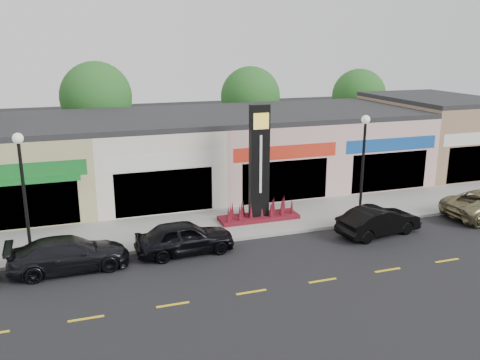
% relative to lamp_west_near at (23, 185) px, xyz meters
% --- Properties ---
extents(ground, '(120.00, 120.00, 0.00)m').
position_rel_lamp_west_near_xyz_m(ground, '(8.00, -2.50, -3.48)').
color(ground, black).
rests_on(ground, ground).
extents(sidewalk, '(52.00, 4.30, 0.15)m').
position_rel_lamp_west_near_xyz_m(sidewalk, '(8.00, 1.85, -3.40)').
color(sidewalk, gray).
rests_on(sidewalk, ground).
extents(curb, '(52.00, 0.20, 0.15)m').
position_rel_lamp_west_near_xyz_m(curb, '(8.00, -0.40, -3.40)').
color(curb, gray).
rests_on(curb, ground).
extents(shop_beige, '(7.00, 10.85, 4.80)m').
position_rel_lamp_west_near_xyz_m(shop_beige, '(-0.50, 8.96, -1.08)').
color(shop_beige, tan).
rests_on(shop_beige, ground).
extents(shop_cream, '(7.00, 10.01, 4.80)m').
position_rel_lamp_west_near_xyz_m(shop_cream, '(6.50, 8.97, -1.08)').
color(shop_cream, silver).
rests_on(shop_cream, ground).
extents(shop_pink_w, '(7.00, 10.01, 4.80)m').
position_rel_lamp_west_near_xyz_m(shop_pink_w, '(13.50, 8.97, -1.08)').
color(shop_pink_w, '#C79A98').
rests_on(shop_pink_w, ground).
extents(shop_pink_e, '(7.00, 10.01, 4.80)m').
position_rel_lamp_west_near_xyz_m(shop_pink_e, '(20.50, 8.97, -1.08)').
color(shop_pink_e, '#C79A98').
rests_on(shop_pink_e, ground).
extents(shop_tan, '(7.00, 10.01, 5.30)m').
position_rel_lamp_west_near_xyz_m(shop_tan, '(27.50, 8.98, -0.83)').
color(shop_tan, '#86684E').
rests_on(shop_tan, ground).
extents(tree_rear_west, '(5.20, 5.20, 7.83)m').
position_rel_lamp_west_near_xyz_m(tree_rear_west, '(4.00, 17.00, 1.74)').
color(tree_rear_west, '#382619').
rests_on(tree_rear_west, ground).
extents(tree_rear_mid, '(4.80, 4.80, 7.29)m').
position_rel_lamp_west_near_xyz_m(tree_rear_mid, '(16.00, 17.00, 1.41)').
color(tree_rear_mid, '#382619').
rests_on(tree_rear_mid, ground).
extents(tree_rear_east, '(4.60, 4.60, 6.94)m').
position_rel_lamp_west_near_xyz_m(tree_rear_east, '(26.00, 17.00, 1.15)').
color(tree_rear_east, '#382619').
rests_on(tree_rear_east, ground).
extents(lamp_west_near, '(0.44, 0.44, 5.47)m').
position_rel_lamp_west_near_xyz_m(lamp_west_near, '(0.00, 0.00, 0.00)').
color(lamp_west_near, black).
rests_on(lamp_west_near, sidewalk).
extents(lamp_east_near, '(0.44, 0.44, 5.47)m').
position_rel_lamp_west_near_xyz_m(lamp_east_near, '(16.00, 0.00, 0.00)').
color(lamp_east_near, black).
rests_on(lamp_east_near, sidewalk).
extents(pylon_sign, '(4.20, 1.30, 6.00)m').
position_rel_lamp_west_near_xyz_m(pylon_sign, '(11.00, 1.70, -1.20)').
color(pylon_sign, '#530E17').
rests_on(pylon_sign, sidewalk).
extents(car_dark_sedan, '(2.12, 4.89, 1.40)m').
position_rel_lamp_west_near_xyz_m(car_dark_sedan, '(1.55, -1.26, -2.78)').
color(car_dark_sedan, black).
rests_on(car_dark_sedan, ground).
extents(car_black_sedan, '(1.95, 4.44, 1.49)m').
position_rel_lamp_west_near_xyz_m(car_black_sedan, '(6.45, -1.07, -2.73)').
color(car_black_sedan, black).
rests_on(car_black_sedan, ground).
extents(car_black_conv, '(2.18, 4.47, 1.41)m').
position_rel_lamp_west_near_xyz_m(car_black_conv, '(15.90, -1.88, -2.77)').
color(car_black_conv, black).
rests_on(car_black_conv, ground).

